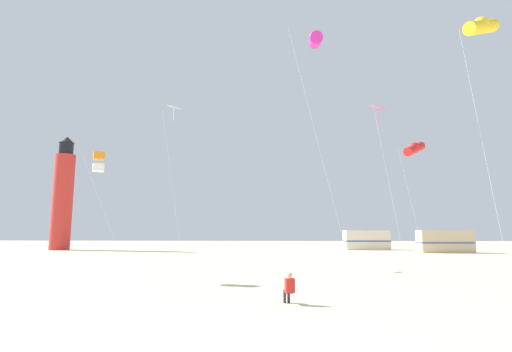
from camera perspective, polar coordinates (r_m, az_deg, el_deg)
kite_flyer_standing at (r=14.88m, az=4.92°, el=-16.10°), size 0.45×0.56×1.16m
kite_tube_scarlet at (r=32.96m, az=22.43°, el=3.80°), size 2.42×2.39×9.87m
kite_tube_gold at (r=24.41m, az=30.40°, el=18.58°), size 2.47×2.01×13.92m
kite_tube_magenta at (r=23.48m, az=8.82°, el=19.35°), size 3.05×2.87×14.20m
kite_diamond_rainbow at (r=25.26m, az=17.72°, el=8.65°), size 1.71×1.71×10.47m
kite_diamond_white at (r=32.94m, az=-12.11°, el=8.90°), size 1.98×1.90×13.12m
kite_box_orange at (r=24.31m, az=-22.30°, el=1.94°), size 2.50×2.50×7.27m
lighthouse_distant at (r=63.44m, az=-26.71°, el=-2.65°), size 2.80×2.80×16.80m
rv_van_cream at (r=59.15m, az=16.05°, el=-9.12°), size 6.59×2.80×2.80m
rv_van_tan at (r=54.51m, az=26.20°, el=-8.71°), size 6.46×2.41×2.80m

